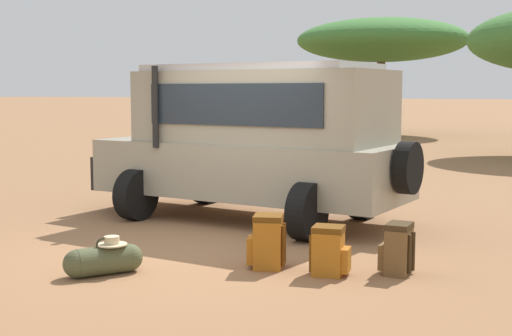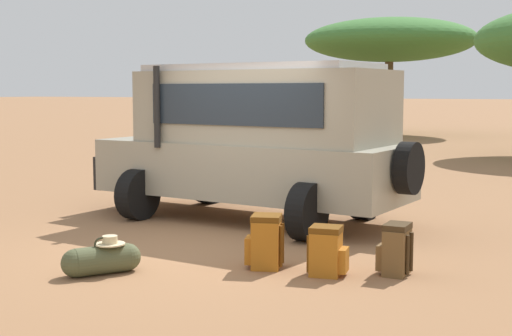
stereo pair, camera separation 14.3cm
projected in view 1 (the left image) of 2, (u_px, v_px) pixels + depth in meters
The scene contains 7 objects.
ground_plane at pixel (192, 249), 9.22m from camera, with size 320.00×320.00×0.00m, color #936642.
safari_vehicle at pixel (256, 138), 11.15m from camera, with size 5.43×2.99×2.44m.
backpack_beside_front_wheel at pixel (329, 251), 7.90m from camera, with size 0.47×0.39×0.55m.
backpack_cluster_center at pixel (398, 249), 7.94m from camera, with size 0.37×0.39×0.58m.
backpack_near_rear_wheel at pixel (267, 242), 8.21m from camera, with size 0.49×0.46×0.62m.
duffel_bag_low_black_case at pixel (104, 260), 7.92m from camera, with size 0.64×0.81×0.43m.
acacia_tree_far_left at pixel (382, 40), 32.53m from camera, with size 7.82×7.25×5.30m.
Camera 1 is at (4.80, -7.71, 2.05)m, focal length 50.00 mm.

